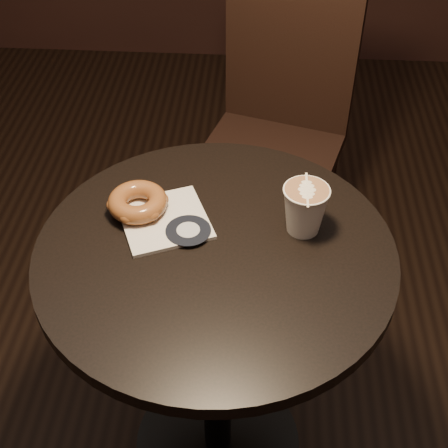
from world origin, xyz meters
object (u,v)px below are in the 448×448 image
Objects in this scene: cafe_table at (216,314)px; doughnut at (138,202)px; pastry_bag at (165,220)px; chair at (279,110)px; latte_cup at (305,210)px.

doughnut is at bearing 150.60° from cafe_table.
pastry_bag is at bearing -23.29° from doughnut.
doughnut reaches higher than cafe_table.
doughnut is at bearing 134.06° from pastry_bag.
chair is (0.13, 0.80, 0.02)m from cafe_table.
chair reaches higher than cafe_table.
chair reaches higher than pastry_bag.
pastry_bag is at bearing 147.62° from cafe_table.
chair is 6.11× the size of pastry_bag.
cafe_table is 0.29m from doughnut.
cafe_table is at bearing -83.12° from chair.
latte_cup is (0.17, 0.06, 0.25)m from cafe_table.
doughnut is at bearing -96.47° from chair.
chair is at bearing 67.18° from doughnut.
latte_cup is (0.04, -0.73, 0.23)m from chair.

